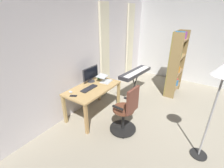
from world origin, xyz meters
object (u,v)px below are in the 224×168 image
at_px(computer_monitor, 91,74).
at_px(desk, 93,91).
at_px(computer_mouse, 71,92).
at_px(mug_coffee, 99,77).
at_px(cell_phone_face_up, 73,96).
at_px(piano_keyboard, 136,73).
at_px(office_chair, 126,112).
at_px(computer_keyboard, 89,88).
at_px(bookshelf, 175,64).
at_px(laptop, 105,79).
at_px(floor_lamp, 223,79).

bearing_deg(computer_monitor, desk, 47.21).
xyz_separation_m(computer_mouse, mug_coffee, (-0.96, 0.03, 0.03)).
bearing_deg(desk, mug_coffee, -158.09).
bearing_deg(desk, cell_phone_face_up, -6.87).
distance_m(computer_mouse, piano_keyboard, 1.99).
distance_m(desk, computer_mouse, 0.53).
bearing_deg(desk, computer_mouse, -25.97).
relative_size(desk, computer_monitor, 2.56).
xyz_separation_m(computer_monitor, mug_coffee, (-0.26, 0.05, -0.17)).
relative_size(office_chair, computer_keyboard, 2.44).
xyz_separation_m(office_chair, piano_keyboard, (-1.54, -0.56, 0.23)).
bearing_deg(office_chair, desk, 87.14).
height_order(office_chair, piano_keyboard, office_chair).
bearing_deg(computer_keyboard, computer_monitor, -145.78).
distance_m(cell_phone_face_up, bookshelf, 3.06).
relative_size(laptop, bookshelf, 0.20).
height_order(piano_keyboard, floor_lamp, floor_lamp).
xyz_separation_m(computer_monitor, piano_keyboard, (-1.19, 0.64, -0.23)).
distance_m(computer_keyboard, cell_phone_face_up, 0.43).
bearing_deg(mug_coffee, laptop, 73.22).
height_order(office_chair, laptop, office_chair).
xyz_separation_m(office_chair, laptop, (-0.53, -0.92, 0.30)).
bearing_deg(computer_monitor, cell_phone_face_up, 13.16).
height_order(cell_phone_face_up, floor_lamp, floor_lamp).
bearing_deg(computer_monitor, bookshelf, 142.98).
relative_size(office_chair, mug_coffee, 8.76).
bearing_deg(piano_keyboard, mug_coffee, -27.06).
height_order(computer_monitor, floor_lamp, floor_lamp).
relative_size(computer_mouse, piano_keyboard, 0.08).
bearing_deg(computer_keyboard, computer_mouse, -31.08).
distance_m(cell_phone_face_up, floor_lamp, 2.59).
bearing_deg(computer_keyboard, floor_lamp, 94.47).
relative_size(laptop, mug_coffee, 3.13).
height_order(computer_monitor, computer_mouse, computer_monitor).
xyz_separation_m(computer_keyboard, piano_keyboard, (-1.54, 0.41, -0.03)).
xyz_separation_m(computer_monitor, computer_mouse, (0.70, 0.02, -0.19)).
bearing_deg(computer_monitor, office_chair, 74.10).
bearing_deg(office_chair, mug_coffee, 66.32).
height_order(cell_phone_face_up, bookshelf, bookshelf).
distance_m(computer_monitor, cell_phone_face_up, 0.82).
xyz_separation_m(computer_keyboard, bookshelf, (-2.32, 1.26, 0.18)).
distance_m(desk, bookshelf, 2.56).
bearing_deg(computer_monitor, mug_coffee, 169.25).
height_order(mug_coffee, bookshelf, bookshelf).
relative_size(office_chair, computer_mouse, 10.55).
distance_m(computer_keyboard, computer_mouse, 0.42).
relative_size(computer_keyboard, bookshelf, 0.23).
bearing_deg(desk, bookshelf, 150.51).
relative_size(computer_mouse, floor_lamp, 0.06).
relative_size(office_chair, computer_monitor, 2.05).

